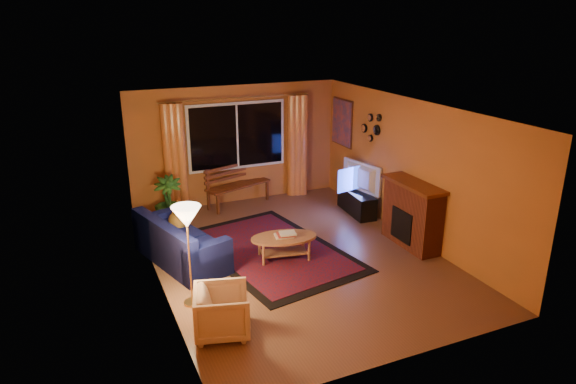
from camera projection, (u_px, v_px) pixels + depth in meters
name	position (u px, v px, depth m)	size (l,w,h in m)	color
floor	(295.00, 257.00, 8.66)	(4.50, 6.00, 0.02)	brown
ceiling	(296.00, 108.00, 7.83)	(4.50, 6.00, 0.02)	white
wall_back	(237.00, 145.00, 10.85)	(4.50, 0.02, 2.50)	#C67132
wall_left	(153.00, 206.00, 7.38)	(0.02, 6.00, 2.50)	#C67132
wall_right	(411.00, 170.00, 9.10)	(0.02, 6.00, 2.50)	#C67132
window	(237.00, 136.00, 10.73)	(2.00, 0.02, 1.30)	black
curtain_rod	(237.00, 98.00, 10.42)	(0.03, 0.03, 3.20)	#BF8C3F
curtain_left	(175.00, 159.00, 10.26)	(0.36, 0.36, 2.24)	orange
curtain_right	(297.00, 146.00, 11.29)	(0.36, 0.36, 2.24)	orange
bench	(239.00, 195.00, 10.93)	(1.45, 0.43, 0.44)	#56250F
potted_plant	(168.00, 201.00, 9.83)	(0.53, 0.53, 0.95)	#235B1E
sofa	(181.00, 240.00, 8.36)	(0.80, 1.86, 0.75)	#0C1049
dog	(177.00, 217.00, 8.67)	(0.32, 0.44, 0.48)	olive
armchair	(222.00, 309.00, 6.45)	(0.67, 0.63, 0.69)	#DDB091
floor_lamp	(189.00, 257.00, 7.00)	(0.24, 0.24, 1.46)	#BF8C3F
rug	(271.00, 250.00, 8.84)	(2.03, 3.20, 0.02)	maroon
coffee_table	(284.00, 248.00, 8.50)	(1.10, 1.10, 0.40)	#A56843
tv_console	(357.00, 202.00, 10.47)	(0.37, 1.10, 0.46)	black
television	(358.00, 178.00, 10.30)	(1.04, 0.14, 0.60)	black
fireplace	(412.00, 216.00, 8.91)	(0.40, 1.20, 1.10)	maroon
mirror_cluster	(371.00, 126.00, 10.03)	(0.06, 0.60, 0.56)	black
painting	(342.00, 122.00, 11.08)	(0.04, 0.76, 0.96)	#CF471B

